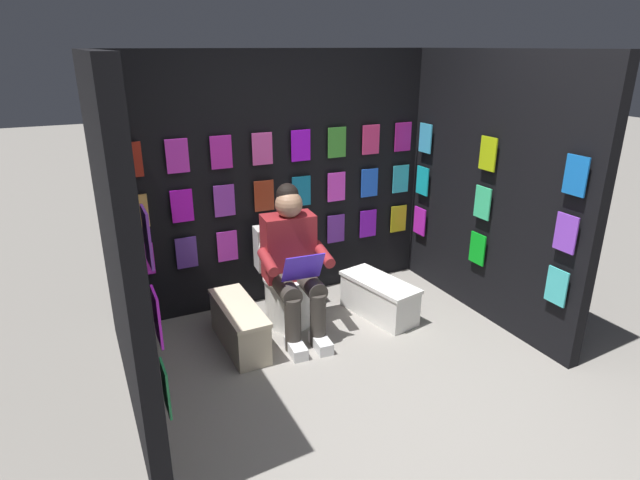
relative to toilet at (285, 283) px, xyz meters
name	(u,v)px	position (x,y,z in m)	size (l,w,h in m)	color
ground_plane	(407,427)	(-0.15, 1.57, -0.33)	(30.00, 30.00, 0.00)	gray
display_wall_back	(279,181)	(-0.15, -0.46, 0.74)	(2.85, 0.14, 2.14)	black
display_wall_left	(492,190)	(-1.57, 0.58, 0.74)	(0.14, 1.98, 2.14)	black
display_wall_right	(117,245)	(1.27, 0.58, 0.74)	(0.14, 1.98, 2.14)	black
toilet	(285,283)	(0.00, 0.00, 0.00)	(0.42, 0.57, 0.77)	white
person_reading	(294,262)	(0.02, 0.23, 0.27)	(0.55, 0.71, 1.19)	maroon
comic_longbox_near	(239,326)	(0.48, 0.25, -0.15)	(0.27, 0.75, 0.34)	beige
comic_longbox_far	(379,298)	(-0.73, 0.29, -0.16)	(0.44, 0.76, 0.32)	white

